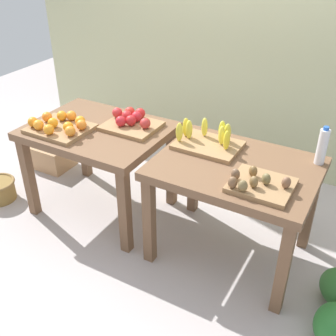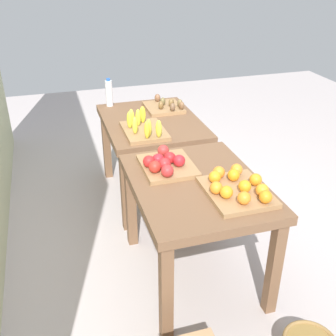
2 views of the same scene
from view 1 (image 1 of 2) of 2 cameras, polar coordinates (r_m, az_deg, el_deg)
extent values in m
plane|color=#B6ABAA|center=(3.31, -0.84, -8.20)|extent=(8.00, 8.00, 0.00)
cube|color=#BEC193|center=(3.83, 9.94, 21.78)|extent=(4.40, 0.12, 3.00)
cube|color=brown|center=(3.20, -9.69, 5.04)|extent=(1.04, 0.80, 0.06)
cube|color=brown|center=(3.45, -18.64, -1.23)|extent=(0.07, 0.07, 0.68)
cube|color=brown|center=(2.92, -5.97, -6.06)|extent=(0.07, 0.07, 0.68)
cube|color=brown|center=(3.86, -11.53, 3.47)|extent=(0.07, 0.07, 0.68)
cube|color=brown|center=(3.39, 0.53, -0.01)|extent=(0.07, 0.07, 0.68)
cube|color=brown|center=(2.71, 9.36, -0.09)|extent=(1.04, 0.80, 0.06)
cube|color=brown|center=(2.83, -2.60, -7.30)|extent=(0.07, 0.07, 0.68)
cube|color=brown|center=(2.58, 15.59, -13.30)|extent=(0.07, 0.07, 0.68)
cube|color=brown|center=(3.32, 3.56, -0.89)|extent=(0.07, 0.07, 0.68)
cube|color=brown|center=(3.11, 19.02, -5.27)|extent=(0.07, 0.07, 0.68)
cube|color=#9A734B|center=(3.19, -14.65, 5.27)|extent=(0.44, 0.36, 0.03)
sphere|color=orange|center=(3.27, -14.45, 6.99)|extent=(0.08, 0.08, 0.08)
sphere|color=orange|center=(3.25, -13.19, 7.04)|extent=(0.10, 0.10, 0.08)
sphere|color=orange|center=(3.08, -13.61, 5.55)|extent=(0.11, 0.11, 0.08)
sphere|color=orange|center=(3.17, -15.61, 6.02)|extent=(0.10, 0.10, 0.08)
sphere|color=orange|center=(3.01, -13.35, 4.98)|extent=(0.10, 0.10, 0.08)
sphere|color=orange|center=(3.17, -17.46, 5.70)|extent=(0.09, 0.09, 0.08)
sphere|color=orange|center=(3.09, -11.88, 5.86)|extent=(0.08, 0.08, 0.08)
sphere|color=orange|center=(3.15, -12.02, 6.37)|extent=(0.09, 0.09, 0.08)
sphere|color=orange|center=(3.07, -16.13, 5.12)|extent=(0.09, 0.09, 0.08)
sphere|color=orange|center=(3.22, -18.14, 6.06)|extent=(0.09, 0.09, 0.08)
sphere|color=orange|center=(3.28, -16.36, 6.81)|extent=(0.08, 0.08, 0.08)
cube|color=#9A734B|center=(3.14, -5.04, 5.79)|extent=(0.40, 0.34, 0.03)
sphere|color=red|center=(3.18, -5.71, 7.20)|extent=(0.09, 0.09, 0.08)
sphere|color=red|center=(3.24, -5.29, 7.72)|extent=(0.09, 0.09, 0.08)
sphere|color=red|center=(3.21, -3.87, 7.55)|extent=(0.11, 0.11, 0.08)
sphere|color=#BD322F|center=(3.04, -3.17, 6.17)|extent=(0.11, 0.11, 0.08)
sphere|color=red|center=(3.09, -6.54, 6.44)|extent=(0.11, 0.11, 0.08)
sphere|color=red|center=(3.16, -4.36, 7.09)|extent=(0.11, 0.11, 0.08)
sphere|color=red|center=(3.24, -7.01, 7.58)|extent=(0.10, 0.10, 0.08)
sphere|color=red|center=(3.10, -5.15, 6.55)|extent=(0.09, 0.09, 0.08)
cube|color=#9A734B|center=(2.87, 5.55, 3.15)|extent=(0.44, 0.32, 0.03)
ellipsoid|color=yellow|center=(2.92, 2.49, 5.66)|extent=(0.05, 0.05, 0.14)
ellipsoid|color=yellow|center=(2.86, 8.19, 4.80)|extent=(0.06, 0.06, 0.14)
ellipsoid|color=yellow|center=(2.85, 1.58, 4.99)|extent=(0.07, 0.06, 0.14)
ellipsoid|color=yellow|center=(2.93, 5.07, 5.66)|extent=(0.07, 0.06, 0.14)
ellipsoid|color=yellow|center=(2.82, 7.41, 4.50)|extent=(0.07, 0.06, 0.14)
ellipsoid|color=yellow|center=(2.90, 7.47, 5.21)|extent=(0.06, 0.06, 0.14)
ellipsoid|color=yellow|center=(2.76, 8.08, 3.81)|extent=(0.05, 0.06, 0.14)
ellipsoid|color=yellow|center=(2.88, 2.93, 5.33)|extent=(0.05, 0.04, 0.14)
cube|color=#9A734B|center=(2.49, 12.76, -2.34)|extent=(0.36, 0.32, 0.03)
ellipsoid|color=brown|center=(2.39, 8.91, -1.97)|extent=(0.07, 0.06, 0.07)
ellipsoid|color=brown|center=(2.46, 9.28, -0.85)|extent=(0.06, 0.06, 0.07)
ellipsoid|color=brown|center=(2.51, 11.66, -0.44)|extent=(0.07, 0.07, 0.07)
ellipsoid|color=brown|center=(2.41, 11.74, -1.88)|extent=(0.07, 0.07, 0.07)
ellipsoid|color=brown|center=(2.45, 16.01, -1.95)|extent=(0.07, 0.07, 0.07)
ellipsoid|color=brown|center=(2.37, 10.28, -2.43)|extent=(0.06, 0.05, 0.07)
ellipsoid|color=brown|center=(2.45, 13.40, -1.49)|extent=(0.07, 0.07, 0.07)
cylinder|color=silver|center=(2.79, 20.51, 2.74)|extent=(0.06, 0.06, 0.24)
cylinder|color=blue|center=(2.73, 21.00, 5.13)|extent=(0.04, 0.04, 0.02)
ellipsoid|color=#286D2C|center=(2.68, 22.09, -19.55)|extent=(0.25, 0.30, 0.24)
cube|color=tan|center=(4.20, -15.84, 1.70)|extent=(0.40, 0.30, 0.23)
camera|label=2|loc=(4.97, -26.38, 27.76)|focal=43.89mm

